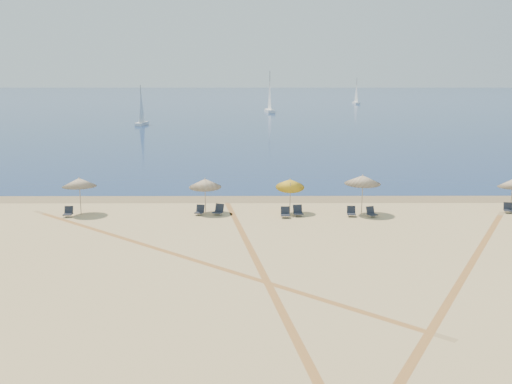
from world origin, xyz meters
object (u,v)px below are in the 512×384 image
at_px(sailboat_0, 356,96).
at_px(sailboat_2, 142,113).
at_px(umbrella_1, 79,182).
at_px(chair_9, 508,208).
at_px(chair_8, 371,212).
at_px(umbrella_4, 363,180).
at_px(sailboat_1, 270,100).
at_px(chair_2, 68,212).
at_px(chair_4, 219,210).
at_px(chair_5, 285,213).
at_px(umbrella_2, 205,183).
at_px(chair_7, 351,212).
at_px(chair_6, 298,211).
at_px(umbrella_3, 290,183).
at_px(chair_3, 200,211).

distance_m(sailboat_0, sailboat_2, 96.88).
height_order(umbrella_1, chair_9, umbrella_1).
height_order(chair_8, sailboat_0, sailboat_0).
relative_size(umbrella_4, sailboat_1, 0.26).
relative_size(chair_2, chair_4, 0.77).
xyz_separation_m(chair_2, chair_5, (13.86, -0.27, 0.01)).
height_order(umbrella_2, chair_7, umbrella_2).
height_order(umbrella_4, chair_5, umbrella_4).
height_order(umbrella_4, chair_7, umbrella_4).
distance_m(chair_4, sailboat_2, 72.44).
xyz_separation_m(chair_6, sailboat_1, (1.10, 107.59, 2.69)).
xyz_separation_m(umbrella_3, chair_2, (-14.22, -1.05, -1.68)).
height_order(chair_3, sailboat_1, sailboat_1).
height_order(umbrella_4, chair_3, umbrella_4).
height_order(chair_7, chair_8, chair_8).
bearing_deg(chair_6, chair_4, 168.85).
relative_size(chair_4, sailboat_1, 0.09).
bearing_deg(sailboat_0, umbrella_3, -105.28).
bearing_deg(sailboat_2, chair_4, -70.17).
height_order(chair_2, chair_6, chair_6).
bearing_deg(umbrella_4, sailboat_0, 80.40).
distance_m(chair_2, chair_6, 14.69).
bearing_deg(chair_8, umbrella_3, 145.43).
xyz_separation_m(chair_9, sailboat_0, (15.87, 150.77, 2.17)).
distance_m(umbrella_2, umbrella_3, 5.54).
bearing_deg(chair_4, chair_2, -154.44).
height_order(umbrella_1, chair_7, umbrella_1).
bearing_deg(chair_3, sailboat_2, 117.75).
relative_size(chair_2, chair_3, 0.90).
distance_m(umbrella_4, sailboat_1, 107.00).
relative_size(chair_3, chair_9, 0.97).
xyz_separation_m(umbrella_1, umbrella_3, (13.64, 0.26, -0.13)).
bearing_deg(chair_4, chair_6, 19.04).
distance_m(umbrella_4, chair_6, 4.68).
relative_size(umbrella_3, chair_5, 3.65).
bearing_deg(chair_7, chair_5, -172.10).
relative_size(umbrella_4, chair_2, 3.96).
xyz_separation_m(umbrella_3, sailboat_2, (-22.68, 69.54, 0.22)).
height_order(umbrella_4, chair_9, umbrella_4).
bearing_deg(umbrella_2, sailboat_0, 76.65).
bearing_deg(umbrella_3, chair_8, -12.95).
height_order(chair_3, chair_4, chair_4).
bearing_deg(chair_9, chair_5, -161.10).
distance_m(umbrella_2, chair_7, 9.63).
distance_m(chair_2, sailboat_2, 71.12).
xyz_separation_m(umbrella_1, chair_7, (17.53, -0.76, -1.81)).
bearing_deg(sailboat_0, sailboat_2, -127.04).
bearing_deg(chair_8, chair_6, 155.34).
bearing_deg(chair_6, chair_9, -3.81).
bearing_deg(umbrella_1, sailboat_0, 73.80).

